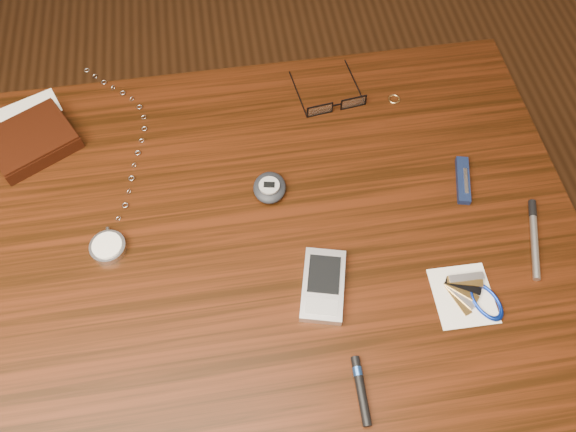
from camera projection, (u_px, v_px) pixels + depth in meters
name	position (u px, v px, depth m)	size (l,w,h in m)	color
ground	(260.00, 379.00, 1.45)	(3.80, 3.80, 0.00)	#472814
desk	(243.00, 277.00, 0.89)	(1.00, 0.70, 0.75)	#331408
wallet_and_card	(32.00, 140.00, 0.88)	(0.16, 0.19, 0.03)	black
eyeglasses	(335.00, 104.00, 0.92)	(0.12, 0.12, 0.02)	black
gold_ring	(394.00, 99.00, 0.94)	(0.02, 0.02, 0.00)	#E6BD77
pocket_watch	(109.00, 238.00, 0.80)	(0.11, 0.39, 0.02)	silver
pda_phone	(323.00, 285.00, 0.76)	(0.08, 0.11, 0.02)	silver
pedometer	(270.00, 187.00, 0.84)	(0.06, 0.06, 0.02)	black
notepad_keys	(474.00, 297.00, 0.76)	(0.10, 0.09, 0.01)	white
pocket_knife	(463.00, 180.00, 0.85)	(0.04, 0.08, 0.01)	#12203B
silver_pen	(534.00, 233.00, 0.80)	(0.05, 0.12, 0.01)	#B0B0B4
black_blue_pen	(361.00, 388.00, 0.69)	(0.01, 0.08, 0.01)	black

